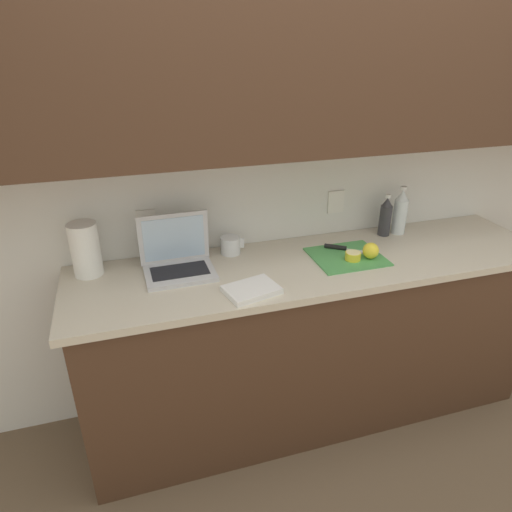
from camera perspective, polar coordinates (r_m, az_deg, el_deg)
The scene contains 13 objects.
ground_plane at distance 2.75m, azimuth 6.58°, elevation -18.19°, with size 12.00×12.00×0.00m, color brown.
wall_back at distance 2.22m, azimuth 6.27°, elevation 16.79°, with size 5.20×0.38×2.60m.
counter_unit at distance 2.45m, azimuth 7.53°, elevation -10.09°, with size 2.35×0.60×0.92m.
laptop at distance 2.11m, azimuth -9.79°, elevation -0.31°, with size 0.32×0.25×0.25m.
cutting_board at distance 2.27m, azimuth 11.22°, elevation -0.02°, with size 0.34×0.30×0.01m, color #4C9E51.
knife at distance 2.32m, azimuth 10.60°, elevation 0.98°, with size 0.23×0.17×0.02m.
lemon_half_cut at distance 2.23m, azimuth 12.02°, elevation 0.02°, with size 0.08×0.08×0.04m.
lemon_whole_beside at distance 2.26m, azimuth 14.15°, elevation 0.66°, with size 0.08×0.08×0.08m.
bottle_green_soda at distance 2.58m, azimuth 17.60°, elevation 5.25°, with size 0.07×0.07×0.26m.
bottle_oil_tall at distance 2.54m, azimuth 15.88°, elevation 4.74°, with size 0.06×0.06×0.23m.
measuring_cup at distance 2.26m, azimuth -3.20°, elevation 1.35°, with size 0.12×0.10×0.09m.
paper_towel_roll at distance 2.16m, azimuth -20.55°, elevation 0.77°, with size 0.13×0.13×0.25m.
dish_towel at distance 1.93m, azimuth -0.56°, elevation -4.24°, with size 0.22×0.16×0.02m, color white.
Camera 1 is at (-0.86, -1.78, 1.90)m, focal length 32.00 mm.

